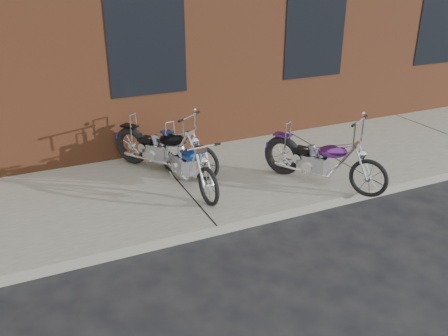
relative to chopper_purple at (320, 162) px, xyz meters
name	(u,v)px	position (x,y,z in m)	size (l,w,h in m)	color
ground	(217,236)	(-2.08, -0.57, -0.54)	(120.00, 120.00, 0.00)	black
sidewalk	(181,188)	(-2.08, 0.93, -0.46)	(22.00, 3.00, 0.15)	slate
chopper_purple	(320,162)	(0.00, 0.00, 0.00)	(1.17, 1.90, 1.20)	black
chopper_blue	(186,164)	(-2.00, 0.85, -0.01)	(0.51, 2.09, 0.91)	black
chopper_third	(163,150)	(-2.15, 1.57, 0.00)	(1.35, 1.79, 1.09)	black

